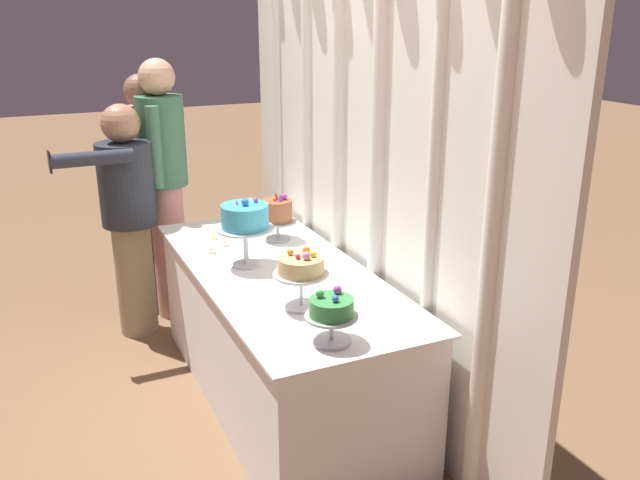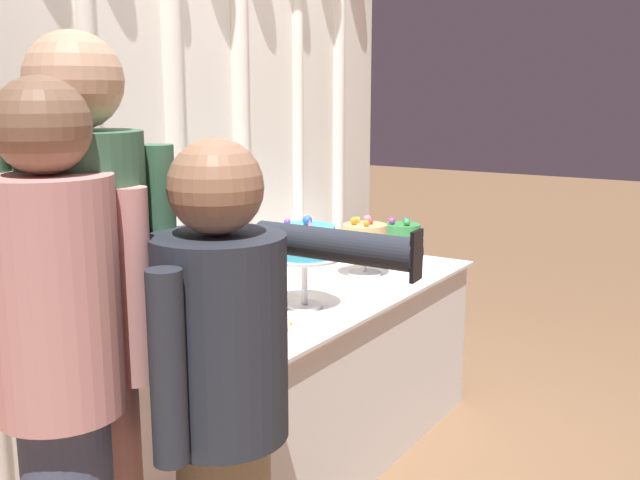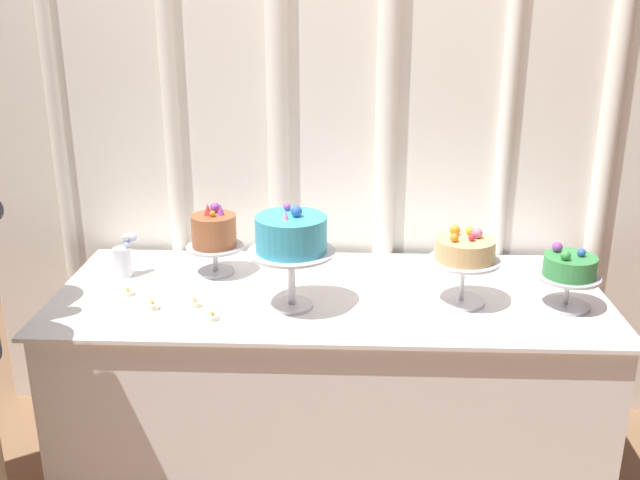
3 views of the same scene
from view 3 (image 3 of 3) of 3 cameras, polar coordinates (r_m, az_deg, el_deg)
name	(u,v)px [view 3 (image 3 of 3)]	position (r m, az deg, el deg)	size (l,w,h in m)	color
ground_plane	(328,480)	(2.98, 0.65, -18.64)	(24.00, 24.00, 0.00)	#846042
draped_curtain	(337,99)	(2.95, 1.38, 11.16)	(3.02, 0.18, 2.60)	white
cake_table	(329,382)	(2.85, 0.74, -11.27)	(2.04, 0.85, 0.77)	white
cake_display_leftmost	(214,234)	(2.82, -8.45, 0.47)	(0.23, 0.23, 0.29)	#B2B2B7
cake_display_midleft	(291,238)	(2.46, -2.32, 0.14)	(0.31, 0.31, 0.38)	silver
cake_display_midright	(464,254)	(2.56, 11.46, -1.11)	(0.26, 0.26, 0.28)	silver
cake_display_rightmost	(569,271)	(2.64, 19.27, -2.39)	(0.22, 0.22, 0.23)	#B2B2B7
flower_vase	(124,258)	(2.89, -15.39, -1.40)	(0.09, 0.08, 0.18)	silver
tealight_far_left	(128,293)	(2.74, -15.10, -4.10)	(0.05, 0.05, 0.03)	beige
tealight_near_left	(152,306)	(2.60, -13.25, -5.16)	(0.05, 0.05, 0.04)	beige
tealight_near_right	(195,304)	(2.59, -9.96, -5.03)	(0.04, 0.04, 0.03)	beige
tealight_far_right	(212,317)	(2.48, -8.60, -6.10)	(0.05, 0.05, 0.03)	beige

